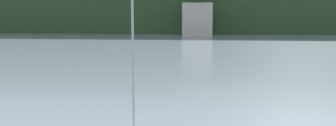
% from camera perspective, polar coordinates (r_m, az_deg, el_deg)
% --- Properties ---
extents(wooded_hillside, '(352.00, 75.13, 40.96)m').
position_cam_1_polar(wooded_hillside, '(123.56, 0.62, 8.23)').
color(wooded_hillside, '#2D4C28').
rests_on(wooded_hillside, ground_plane).
extents(shore_building_westcentral, '(5.94, 5.59, 8.96)m').
position_cam_1_polar(shore_building_westcentral, '(73.70, 4.47, 7.47)').
color(shore_building_westcentral, beige).
rests_on(shore_building_westcentral, ground_plane).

